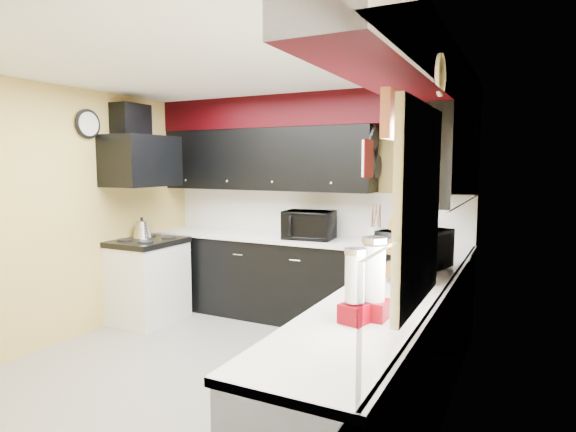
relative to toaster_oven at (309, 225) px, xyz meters
The scene contains 35 objects.
ground 1.84m from the toaster_oven, 95.05° to the right, with size 3.60×3.60×0.00m, color gray.
wall_back 0.38m from the toaster_oven, 111.80° to the left, with size 3.60×0.06×2.50m, color #E0C666.
wall_right 2.23m from the toaster_oven, 41.44° to the right, with size 0.06×3.60×2.50m, color #E0C666.
wall_left 2.43m from the toaster_oven, 142.63° to the right, with size 0.06×3.60×2.50m, color #E0C666.
ceiling 2.04m from the toaster_oven, 95.05° to the right, with size 3.60×3.60×0.06m, color white.
cab_back 0.66m from the toaster_oven, 168.77° to the left, with size 3.60×0.60×0.90m, color black.
cab_right 2.33m from the toaster_oven, 52.33° to the right, with size 0.60×3.00×0.90m, color black.
counter_back 0.22m from the toaster_oven, 168.77° to the left, with size 3.62×0.64×0.04m, color white.
counter_right 2.25m from the toaster_oven, 52.33° to the right, with size 0.64×3.02×0.04m, color white.
splash_back 0.36m from the toaster_oven, 112.42° to the left, with size 3.60×0.02×0.50m, color white.
splash_right 2.22m from the toaster_oven, 41.61° to the right, with size 0.02×3.60×0.50m, color white.
upper_back 0.96m from the toaster_oven, 166.54° to the left, with size 2.60×0.35×0.70m, color black.
upper_right 1.75m from the toaster_oven, 21.01° to the right, with size 0.35×1.80×0.70m, color black.
soffit_back 1.25m from the toaster_oven, 131.78° to the left, with size 3.60×0.36×0.35m, color black.
soffit_right 2.54m from the toaster_oven, 47.99° to the right, with size 0.36×3.24×0.35m, color black.
stove 1.90m from the toaster_oven, 156.05° to the right, with size 0.60×0.75×0.86m, color white.
cooktop 1.80m from the toaster_oven, 156.05° to the right, with size 0.62×0.77×0.06m, color black.
hood 1.95m from the toaster_oven, 156.69° to the right, with size 0.50×0.78×0.55m, color black.
hood_duct 2.24m from the toaster_oven, 158.20° to the right, with size 0.24×0.40×0.40m, color black.
window 2.93m from the toaster_oven, 55.12° to the right, with size 0.03×0.86×0.96m, color white, non-canonical shape.
valance 2.99m from the toaster_oven, 56.03° to the right, with size 0.04×0.88×0.20m, color red.
pan_top 1.14m from the toaster_oven, ahead, with size 0.03×0.22×0.40m, color black, non-canonical shape.
pan_mid 0.95m from the toaster_oven, ahead, with size 0.03×0.28×0.46m, color black, non-canonical shape.
pan_low 0.96m from the toaster_oven, 16.62° to the left, with size 0.03×0.24×0.42m, color black, non-canonical shape.
cut_board 1.01m from the toaster_oven, 13.97° to the right, with size 0.03×0.26×0.35m, color white.
baskets 1.99m from the toaster_oven, 45.70° to the right, with size 0.27×0.27×0.50m, color brown, non-canonical shape.
clock 2.50m from the toaster_oven, 147.21° to the right, with size 0.03×0.30×0.30m, color black, non-canonical shape.
deco_plate 2.71m from the toaster_oven, 48.05° to the right, with size 0.03×0.24×0.24m, color white, non-canonical shape.
toaster_oven is the anchor object (origin of this frame).
microwave 1.67m from the toaster_oven, 36.40° to the right, with size 0.55×0.37×0.30m, color black.
utensil_crock 0.75m from the toaster_oven, ahead, with size 0.16×0.16×0.17m, color silver.
knife_block 0.97m from the toaster_oven, ahead, with size 0.09×0.13×0.20m, color black.
kettle 1.89m from the toaster_oven, 160.06° to the right, with size 0.21×0.21×0.18m, color #ADADB2, non-canonical shape.
dispenser_a 2.72m from the toaster_oven, 58.49° to the right, with size 0.15×0.15×0.41m, color #6C1205, non-canonical shape.
dispenser_b 2.78m from the toaster_oven, 60.84° to the right, with size 0.13×0.13×0.35m, color #6D1302, non-canonical shape.
Camera 1 is at (2.26, -3.23, 1.75)m, focal length 30.00 mm.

